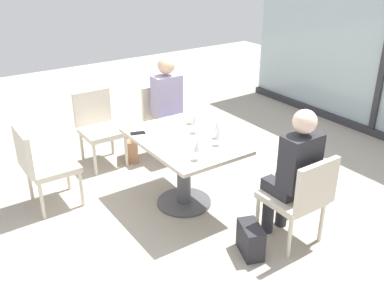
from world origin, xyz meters
TOP-DOWN VIEW (x-y plane):
  - ground_plane at (0.00, 0.00)m, footprint 12.00×12.00m
  - dining_table_main at (0.00, 0.00)m, footprint 1.21×0.80m
  - chair_far_left at (-1.12, 0.46)m, footprint 0.50×0.46m
  - chair_far_right at (1.12, 0.46)m, footprint 0.50×0.46m
  - chair_front_left at (-0.75, -1.18)m, footprint 0.46×0.50m
  - chair_side_end at (-1.39, -0.31)m, footprint 0.50×0.46m
  - person_far_left at (-1.01, 0.46)m, footprint 0.39×0.34m
  - person_far_right at (1.01, 0.46)m, footprint 0.39×0.34m
  - wine_glass_0 at (0.30, 0.19)m, footprint 0.07×0.07m
  - wine_glass_1 at (0.17, 0.29)m, footprint 0.07×0.07m
  - wine_glass_2 at (-0.06, 0.18)m, footprint 0.07×0.07m
  - wine_glass_3 at (0.44, -0.15)m, footprint 0.07×0.07m
  - coffee_cup at (-0.29, 0.29)m, footprint 0.08×0.08m
  - cell_phone_on_table at (-0.37, -0.30)m, footprint 0.11×0.16m
  - handbag_0 at (-1.22, 0.02)m, footprint 0.34×0.27m
  - handbag_1 at (0.99, 0.03)m, footprint 0.34×0.26m

SIDE VIEW (x-z plane):
  - ground_plane at x=0.00m, z-range 0.00..0.00m
  - handbag_0 at x=-1.22m, z-range 0.00..0.28m
  - handbag_1 at x=0.99m, z-range 0.00..0.28m
  - chair_far_left at x=-1.12m, z-range 0.06..0.93m
  - chair_far_right at x=1.12m, z-range 0.06..0.93m
  - chair_front_left at x=-0.75m, z-range 0.06..0.93m
  - chair_side_end at x=-1.39m, z-range 0.06..0.93m
  - dining_table_main at x=0.00m, z-range 0.16..0.89m
  - person_far_left at x=-1.01m, z-range 0.07..1.33m
  - person_far_right at x=1.01m, z-range 0.07..1.33m
  - cell_phone_on_table at x=-0.37m, z-range 0.73..0.74m
  - coffee_cup at x=-0.29m, z-range 0.73..0.82m
  - wine_glass_0 at x=0.30m, z-range 0.77..0.95m
  - wine_glass_1 at x=0.17m, z-range 0.77..0.95m
  - wine_glass_2 at x=-0.06m, z-range 0.77..0.95m
  - wine_glass_3 at x=0.44m, z-range 0.77..0.95m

